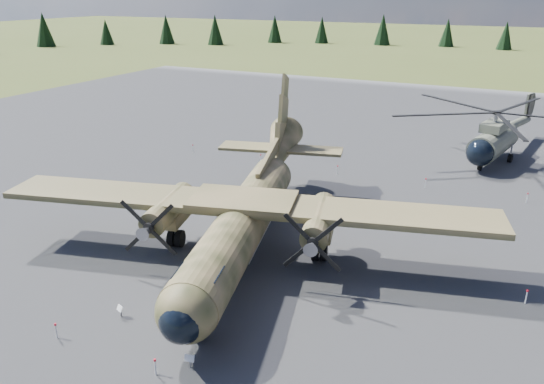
% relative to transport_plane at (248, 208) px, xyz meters
% --- Properties ---
extents(ground, '(500.00, 500.00, 0.00)m').
position_rel_transport_plane_xyz_m(ground, '(0.19, 0.92, -2.93)').
color(ground, '#4C5525').
rests_on(ground, ground).
extents(apron, '(120.00, 120.00, 0.04)m').
position_rel_transport_plane_xyz_m(apron, '(0.19, 10.92, -2.93)').
color(apron, slate).
rests_on(apron, ground).
extents(transport_plane, '(30.73, 27.50, 10.21)m').
position_rel_transport_plane_xyz_m(transport_plane, '(0.00, 0.00, 0.00)').
color(transport_plane, '#3E4023').
rests_on(transport_plane, ground).
extents(helicopter_near, '(24.31, 25.82, 5.24)m').
position_rel_transport_plane_xyz_m(helicopter_near, '(12.60, 27.04, 0.78)').
color(helicopter_near, slate).
rests_on(helicopter_near, ground).
extents(info_placard_left, '(0.47, 0.32, 0.68)m').
position_rel_transport_plane_xyz_m(info_placard_left, '(-2.25, -9.79, -2.48)').
color(info_placard_left, gray).
rests_on(info_placard_left, ground).
extents(info_placard_right, '(0.49, 0.29, 0.72)m').
position_rel_transport_plane_xyz_m(info_placard_right, '(3.29, -11.54, -2.45)').
color(info_placard_right, gray).
rests_on(info_placard_right, ground).
extents(barrier_fence, '(33.12, 29.62, 0.85)m').
position_rel_transport_plane_xyz_m(barrier_fence, '(-0.27, 0.84, -2.42)').
color(barrier_fence, white).
rests_on(barrier_fence, ground).
extents(treeline, '(300.56, 290.40, 10.96)m').
position_rel_transport_plane_xyz_m(treeline, '(1.83, -5.69, 1.82)').
color(treeline, black).
rests_on(treeline, ground).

